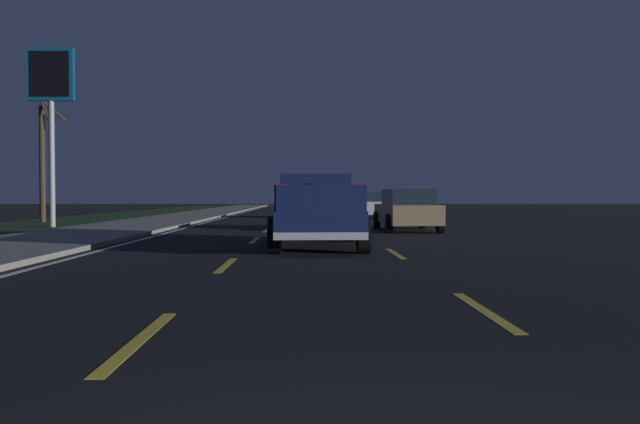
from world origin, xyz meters
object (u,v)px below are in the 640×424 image
(sedan_white, at_px, (370,205))
(sedan_tan, at_px, (407,210))
(bare_tree_far, at_px, (43,160))
(gas_price_sign, at_px, (51,92))
(pickup_truck, at_px, (316,208))

(sedan_white, height_order, sedan_tan, same)
(sedan_white, relative_size, bare_tree_far, 0.73)
(sedan_tan, distance_m, bare_tree_far, 18.58)
(sedan_tan, bearing_deg, gas_price_sign, 78.06)
(gas_price_sign, bearing_deg, pickup_truck, -133.07)
(pickup_truck, bearing_deg, gas_price_sign, 46.93)
(sedan_tan, height_order, gas_price_sign, gas_price_sign)
(pickup_truck, bearing_deg, sedan_tan, -26.36)
(gas_price_sign, bearing_deg, sedan_white, -56.40)
(pickup_truck, height_order, sedan_white, pickup_truck)
(pickup_truck, relative_size, sedan_tan, 1.23)
(gas_price_sign, xyz_separation_m, bare_tree_far, (4.73, 2.38, -2.54))
(pickup_truck, bearing_deg, sedan_white, -9.94)
(sedan_white, bearing_deg, bare_tree_far, 105.91)
(pickup_truck, xyz_separation_m, sedan_tan, (7.09, -3.51, -0.20))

